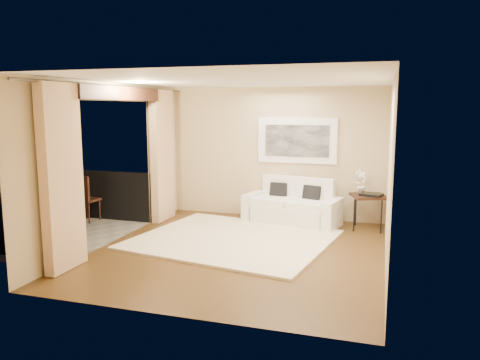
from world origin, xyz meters
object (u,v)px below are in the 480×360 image
at_px(sofa, 293,207).
at_px(ice_bucket, 49,190).
at_px(side_table, 369,198).
at_px(balcony_chair_far, 84,195).
at_px(orchid, 361,181).
at_px(balcony_chair_near, 63,204).
at_px(bistro_table, 52,201).

xyz_separation_m(sofa, ice_bucket, (-4.23, -1.94, 0.46)).
bearing_deg(side_table, balcony_chair_far, -168.68).
height_order(sofa, orchid, orchid).
height_order(balcony_chair_far, balcony_chair_near, balcony_chair_near).
bearing_deg(side_table, sofa, 176.62).
xyz_separation_m(side_table, bistro_table, (-5.55, -1.95, -0.00)).
bearing_deg(sofa, ice_bucket, -143.41).
relative_size(side_table, balcony_chair_far, 0.81).
distance_m(side_table, balcony_chair_far, 5.58).
bearing_deg(balcony_chair_far, orchid, -161.96).
relative_size(orchid, balcony_chair_near, 0.46).
distance_m(bistro_table, balcony_chair_near, 0.46).
height_order(side_table, orchid, orchid).
relative_size(side_table, bistro_table, 1.13).
distance_m(sofa, balcony_chair_far, 4.20).
xyz_separation_m(sofa, balcony_chair_near, (-3.68, -2.26, 0.28)).
bearing_deg(balcony_chair_near, bistro_table, 141.74).
xyz_separation_m(orchid, bistro_table, (-5.39, -2.12, -0.30)).
relative_size(sofa, orchid, 4.25).
distance_m(sofa, orchid, 1.42).
relative_size(sofa, balcony_chair_near, 1.94).
distance_m(sofa, side_table, 1.48).
bearing_deg(balcony_chair_far, balcony_chair_near, 112.23).
distance_m(bistro_table, balcony_chair_far, 0.86).
xyz_separation_m(side_table, orchid, (-0.16, 0.16, 0.29)).
bearing_deg(bistro_table, sofa, 26.49).
bearing_deg(sofa, balcony_chair_near, -136.49).
xyz_separation_m(sofa, balcony_chair_far, (-4.02, -1.18, 0.23)).
bearing_deg(ice_bucket, sofa, 24.59).
bearing_deg(side_table, balcony_chair_near, -157.08).
height_order(sofa, ice_bucket, sofa).
distance_m(side_table, balcony_chair_near, 5.58).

